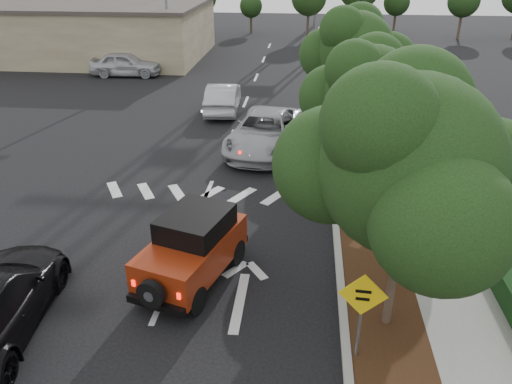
# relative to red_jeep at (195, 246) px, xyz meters

# --- Properties ---
(ground) EXTENTS (120.00, 120.00, 0.00)m
(ground) POSITION_rel_red_jeep_xyz_m (-0.69, -0.99, -0.98)
(ground) COLOR black
(ground) RESTS_ON ground
(curb) EXTENTS (0.20, 70.00, 0.15)m
(curb) POSITION_rel_red_jeep_xyz_m (3.91, 11.01, -0.91)
(curb) COLOR #9E9B93
(curb) RESTS_ON ground
(planting_strip) EXTENTS (1.80, 70.00, 0.12)m
(planting_strip) POSITION_rel_red_jeep_xyz_m (4.91, 11.01, -0.92)
(planting_strip) COLOR black
(planting_strip) RESTS_ON ground
(sidewalk) EXTENTS (2.00, 70.00, 0.12)m
(sidewalk) POSITION_rel_red_jeep_xyz_m (6.81, 11.01, -0.92)
(sidewalk) COLOR gray
(sidewalk) RESTS_ON ground
(hedge) EXTENTS (0.80, 70.00, 0.80)m
(hedge) POSITION_rel_red_jeep_xyz_m (8.21, 11.01, -0.58)
(hedge) COLOR black
(hedge) RESTS_ON ground
(commercial_building) EXTENTS (22.00, 12.00, 4.00)m
(commercial_building) POSITION_rel_red_jeep_xyz_m (-16.69, 29.01, 1.02)
(commercial_building) COLOR #82715A
(commercial_building) RESTS_ON ground
(transmission_tower) EXTENTS (7.00, 4.00, 28.00)m
(transmission_tower) POSITION_rel_red_jeep_xyz_m (5.31, 47.01, -0.98)
(transmission_tower) COLOR slate
(transmission_tower) RESTS_ON ground
(street_tree_near) EXTENTS (3.80, 3.80, 5.92)m
(street_tree_near) POSITION_rel_red_jeep_xyz_m (4.91, -1.49, -0.98)
(street_tree_near) COLOR black
(street_tree_near) RESTS_ON ground
(street_tree_mid) EXTENTS (3.20, 3.20, 5.32)m
(street_tree_mid) POSITION_rel_red_jeep_xyz_m (4.91, 5.51, -0.98)
(street_tree_mid) COLOR black
(street_tree_mid) RESTS_ON ground
(street_tree_far) EXTENTS (3.40, 3.40, 5.62)m
(street_tree_far) POSITION_rel_red_jeep_xyz_m (4.91, 12.01, -0.98)
(street_tree_far) COLOR black
(street_tree_far) RESTS_ON ground
(light_pole_a) EXTENTS (2.00, 0.22, 9.00)m
(light_pole_a) POSITION_rel_red_jeep_xyz_m (-7.19, 25.01, -0.98)
(light_pole_a) COLOR slate
(light_pole_a) RESTS_ON ground
(light_pole_b) EXTENTS (2.00, 0.22, 9.00)m
(light_pole_b) POSITION_rel_red_jeep_xyz_m (-8.19, 37.01, -0.98)
(light_pole_b) COLOR slate
(light_pole_b) RESTS_ON ground
(red_jeep) EXTENTS (2.62, 3.95, 1.93)m
(red_jeep) POSITION_rel_red_jeep_xyz_m (0.00, 0.00, 0.00)
(red_jeep) COLOR black
(red_jeep) RESTS_ON ground
(silver_suv_ahead) EXTENTS (3.59, 6.28, 1.65)m
(silver_suv_ahead) POSITION_rel_red_jeep_xyz_m (1.08, 9.67, -0.16)
(silver_suv_ahead) COLOR #9B9DA2
(silver_suv_ahead) RESTS_ON ground
(silver_sedan_oncoming) EXTENTS (1.90, 4.73, 1.53)m
(silver_sedan_oncoming) POSITION_rel_red_jeep_xyz_m (-1.69, 15.09, -0.22)
(silver_sedan_oncoming) COLOR #AAADB2
(silver_sedan_oncoming) RESTS_ON ground
(parked_suv) EXTENTS (4.88, 2.13, 1.64)m
(parked_suv) POSITION_rel_red_jeep_xyz_m (-9.69, 22.54, -0.16)
(parked_suv) COLOR #B7B9BF
(parked_suv) RESTS_ON ground
(speed_hump_sign) EXTENTS (1.02, 0.11, 2.17)m
(speed_hump_sign) POSITION_rel_red_jeep_xyz_m (4.11, -2.68, 0.52)
(speed_hump_sign) COLOR slate
(speed_hump_sign) RESTS_ON ground
(terracotta_planter) EXTENTS (0.62, 0.62, 1.08)m
(terracotta_planter) POSITION_rel_red_jeep_xyz_m (5.95, 0.78, -0.25)
(terracotta_planter) COLOR brown
(terracotta_planter) RESTS_ON ground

